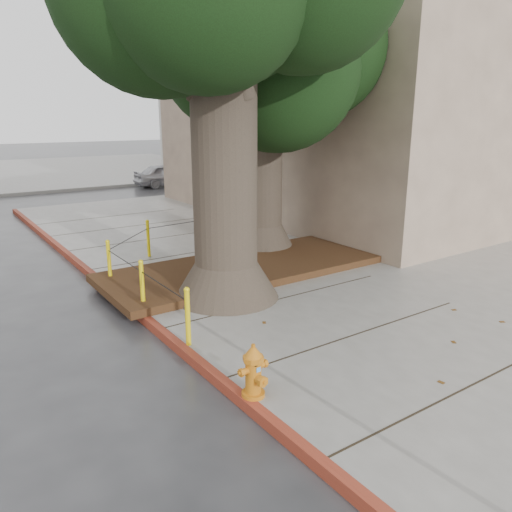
# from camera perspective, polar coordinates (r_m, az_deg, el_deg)

# --- Properties ---
(ground) EXTENTS (140.00, 140.00, 0.00)m
(ground) POSITION_cam_1_polar(r_m,az_deg,el_deg) (8.08, 8.72, -10.66)
(ground) COLOR #28282B
(ground) RESTS_ON ground
(sidewalk_main) EXTENTS (16.00, 26.00, 0.15)m
(sidewalk_main) POSITION_cam_1_polar(r_m,az_deg,el_deg) (13.91, 19.87, 0.22)
(sidewalk_main) COLOR slate
(sidewalk_main) RESTS_ON ground
(sidewalk_far) EXTENTS (16.00, 20.00, 0.15)m
(sidewalk_far) POSITION_cam_1_polar(r_m,az_deg,el_deg) (37.07, -17.29, 9.60)
(sidewalk_far) COLOR slate
(sidewalk_far) RESTS_ON ground
(curb_red) EXTENTS (0.14, 26.00, 0.16)m
(curb_red) POSITION_cam_1_polar(r_m,az_deg,el_deg) (8.99, -12.05, -7.49)
(curb_red) COLOR maroon
(curb_red) RESTS_ON ground
(planter_bed) EXTENTS (6.40, 2.60, 0.16)m
(planter_bed) POSITION_cam_1_polar(r_m,az_deg,el_deg) (11.38, -1.34, -1.34)
(planter_bed) COLOR black
(planter_bed) RESTS_ON sidewalk_main
(building_corner) EXTENTS (12.00, 13.00, 10.00)m
(building_corner) POSITION_cam_1_polar(r_m,az_deg,el_deg) (20.40, 13.89, 19.30)
(building_corner) COLOR tan
(building_corner) RESTS_ON ground
(building_side_white) EXTENTS (10.00, 10.00, 9.00)m
(building_side_white) POSITION_cam_1_polar(r_m,az_deg,el_deg) (37.65, -0.57, 17.11)
(building_side_white) COLOR silver
(building_side_white) RESTS_ON ground
(building_side_grey) EXTENTS (12.00, 14.00, 12.00)m
(building_side_grey) POSITION_cam_1_polar(r_m,az_deg,el_deg) (46.06, 1.56, 18.72)
(building_side_grey) COLOR slate
(building_side_grey) RESTS_ON ground
(tree_near) EXTENTS (4.50, 3.80, 7.68)m
(tree_near) POSITION_cam_1_polar(r_m,az_deg,el_deg) (9.67, -2.47, 26.56)
(tree_near) COLOR #4C3F33
(tree_near) RESTS_ON sidewalk_main
(tree_far) EXTENTS (4.50, 3.80, 7.17)m
(tree_far) POSITION_cam_1_polar(r_m,az_deg,el_deg) (13.12, 1.69, 22.06)
(tree_far) COLOR #4C3F33
(tree_far) RESTS_ON sidewalk_main
(bollard_ring) EXTENTS (3.79, 5.39, 0.95)m
(bollard_ring) POSITION_cam_1_polar(r_m,az_deg,el_deg) (10.85, -10.58, -0.08)
(bollard_ring) COLOR yellow
(bollard_ring) RESTS_ON sidewalk_main
(fire_hydrant) EXTENTS (0.38, 0.34, 0.71)m
(fire_hydrant) POSITION_cam_1_polar(r_m,az_deg,el_deg) (6.38, -0.28, -13.02)
(fire_hydrant) COLOR orange
(fire_hydrant) RESTS_ON sidewalk_main
(car_silver) EXTENTS (3.57, 1.62, 1.19)m
(car_silver) POSITION_cam_1_polar(r_m,az_deg,el_deg) (26.86, -10.02, 9.11)
(car_silver) COLOR #B6B6BC
(car_silver) RESTS_ON ground
(car_red) EXTENTS (4.23, 1.82, 1.35)m
(car_red) POSITION_cam_1_polar(r_m,az_deg,el_deg) (29.71, 1.02, 10.11)
(car_red) COLOR #9B150E
(car_red) RESTS_ON ground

